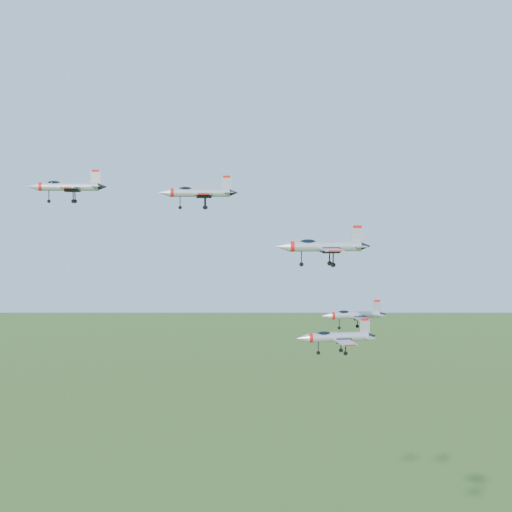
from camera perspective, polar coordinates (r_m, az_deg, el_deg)
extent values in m
cylinder|color=#9FA3AC|center=(110.74, -14.76, 5.39)|extent=(8.82, 2.00, 1.26)
cone|color=#9FA3AC|center=(111.57, -17.44, 5.32)|extent=(1.85, 1.41, 1.26)
cone|color=black|center=(110.16, -12.15, 5.44)|extent=(1.45, 1.19, 1.07)
ellipsoid|color=black|center=(111.06, -15.87, 5.61)|extent=(2.21, 1.09, 0.80)
cube|color=#9FA3AC|center=(108.01, -14.86, 5.29)|extent=(2.59, 4.45, 0.14)
cube|color=#9FA3AC|center=(113.40, -14.47, 5.24)|extent=(2.59, 4.45, 0.14)
cube|color=#9FA3AC|center=(110.30, -12.72, 6.11)|extent=(1.46, 0.24, 2.04)
cube|color=red|center=(110.34, -12.73, 6.66)|extent=(1.08, 0.23, 0.34)
cylinder|color=#9FA3AC|center=(107.80, -4.52, 5.07)|extent=(8.97, 1.81, 1.29)
cone|color=#9FA3AC|center=(107.58, -7.37, 5.05)|extent=(1.85, 1.39, 1.29)
cone|color=black|center=(108.27, -1.79, 5.08)|extent=(1.45, 1.17, 1.09)
ellipsoid|color=black|center=(107.69, -5.68, 5.32)|extent=(2.23, 1.05, 0.82)
cube|color=#9FA3AC|center=(105.05, -4.31, 4.96)|extent=(2.53, 4.48, 0.14)
cube|color=#9FA3AC|center=(110.58, -4.51, 4.92)|extent=(2.53, 4.48, 0.14)
cube|color=#9FA3AC|center=(108.18, -2.36, 5.79)|extent=(1.49, 0.21, 2.08)
cube|color=red|center=(108.22, -2.37, 6.36)|extent=(1.09, 0.20, 0.35)
cylinder|color=#9FA3AC|center=(88.37, 5.55, 0.78)|extent=(8.95, 2.21, 1.28)
cone|color=#9FA3AC|center=(87.50, 2.14, 0.76)|extent=(1.90, 1.46, 1.28)
cone|color=black|center=(89.50, 8.77, 0.79)|extent=(1.49, 1.23, 1.09)
ellipsoid|color=black|center=(87.95, 4.17, 1.08)|extent=(2.25, 1.15, 0.81)
cube|color=#9FA3AC|center=(85.73, 6.04, 0.50)|extent=(2.71, 4.55, 0.14)
cube|color=#9FA3AC|center=(91.12, 5.34, 0.73)|extent=(2.71, 4.55, 0.14)
cube|color=#9FA3AC|center=(89.17, 8.11, 1.64)|extent=(1.48, 0.27, 2.07)
cube|color=red|center=(89.13, 8.11, 2.34)|extent=(1.09, 0.25, 0.34)
cylinder|color=#9FA3AC|center=(119.91, 7.95, -4.70)|extent=(8.34, 1.27, 1.20)
cone|color=#9FA3AC|center=(118.38, 5.65, -4.79)|extent=(1.68, 1.22, 1.20)
cone|color=black|center=(121.57, 10.10, -4.60)|extent=(1.30, 1.03, 1.02)
ellipsoid|color=black|center=(119.20, 7.02, -4.52)|extent=(2.04, 0.88, 0.76)
cube|color=#9FA3AC|center=(117.60, 8.45, -4.99)|extent=(2.16, 4.09, 0.13)
cube|color=#9FA3AC|center=(122.43, 7.63, -4.62)|extent=(2.16, 4.09, 0.13)
cube|color=#9FA3AC|center=(121.02, 9.65, -4.04)|extent=(1.39, 0.12, 1.94)
cube|color=red|center=(120.88, 9.66, -3.56)|extent=(1.02, 0.14, 0.32)
cylinder|color=#9FA3AC|center=(100.62, 6.59, -6.45)|extent=(8.59, 1.40, 1.24)
cone|color=#9FA3AC|center=(99.24, 3.74, -6.58)|extent=(1.74, 1.27, 1.24)
cone|color=black|center=(102.17, 9.26, -6.31)|extent=(1.35, 1.08, 1.05)
ellipsoid|color=black|center=(99.94, 5.44, -6.24)|extent=(2.11, 0.93, 0.78)
cube|color=#9FA3AC|center=(98.22, 7.16, -6.86)|extent=(2.27, 4.23, 0.13)
cube|color=#9FA3AC|center=(103.22, 6.25, -6.31)|extent=(2.27, 4.23, 0.13)
cube|color=#9FA3AC|center=(101.60, 8.71, -5.63)|extent=(1.43, 0.14, 2.00)
cube|color=red|center=(101.42, 8.71, -5.05)|extent=(1.05, 0.15, 0.33)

